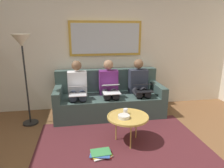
# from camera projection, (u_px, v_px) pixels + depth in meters

# --- Properties ---
(wall_rear) EXTENTS (6.00, 0.12, 2.60)m
(wall_rear) POSITION_uv_depth(u_px,v_px,m) (105.00, 50.00, 4.49)
(wall_rear) COLOR beige
(wall_rear) RESTS_ON ground_plane
(area_rug) EXTENTS (2.60, 1.80, 0.01)m
(area_rug) POSITION_uv_depth(u_px,v_px,m) (121.00, 144.00, 3.16)
(area_rug) COLOR #4C1E23
(area_rug) RESTS_ON ground_plane
(couch) EXTENTS (2.20, 0.90, 0.90)m
(couch) POSITION_uv_depth(u_px,v_px,m) (109.00, 99.00, 4.28)
(couch) COLOR #384C47
(couch) RESTS_ON ground_plane
(framed_mirror) EXTENTS (1.56, 0.05, 0.73)m
(framed_mirror) POSITION_uv_depth(u_px,v_px,m) (106.00, 38.00, 4.33)
(framed_mirror) COLOR #B7892D
(coffee_table) EXTENTS (0.64, 0.64, 0.45)m
(coffee_table) POSITION_uv_depth(u_px,v_px,m) (128.00, 117.00, 3.11)
(coffee_table) COLOR tan
(coffee_table) RESTS_ON ground_plane
(cup) EXTENTS (0.07, 0.07, 0.09)m
(cup) POSITION_uv_depth(u_px,v_px,m) (125.00, 111.00, 3.18)
(cup) COLOR silver
(cup) RESTS_ON coffee_table
(bowl) EXTENTS (0.18, 0.18, 0.05)m
(bowl) POSITION_uv_depth(u_px,v_px,m) (124.00, 117.00, 3.03)
(bowl) COLOR beige
(bowl) RESTS_ON coffee_table
(person_left) EXTENTS (0.38, 0.58, 1.14)m
(person_left) POSITION_uv_depth(u_px,v_px,m) (139.00, 85.00, 4.24)
(person_left) COLOR #2D3342
(person_left) RESTS_ON couch
(laptop_black) EXTENTS (0.35, 0.33, 0.14)m
(laptop_black) POSITION_uv_depth(u_px,v_px,m) (143.00, 87.00, 4.00)
(laptop_black) COLOR black
(person_middle) EXTENTS (0.38, 0.58, 1.14)m
(person_middle) POSITION_uv_depth(u_px,v_px,m) (109.00, 86.00, 4.14)
(person_middle) COLOR #66236B
(person_middle) RESTS_ON couch
(laptop_white) EXTENTS (0.33, 0.37, 0.16)m
(laptop_white) POSITION_uv_depth(u_px,v_px,m) (111.00, 89.00, 3.91)
(laptop_white) COLOR white
(person_right) EXTENTS (0.38, 0.58, 1.14)m
(person_right) POSITION_uv_depth(u_px,v_px,m) (78.00, 88.00, 4.04)
(person_right) COLOR silver
(person_right) RESTS_ON couch
(laptop_silver) EXTENTS (0.32, 0.37, 0.16)m
(laptop_silver) POSITION_uv_depth(u_px,v_px,m) (78.00, 90.00, 3.81)
(laptop_silver) COLOR silver
(magazine_stack) EXTENTS (0.34, 0.27, 0.05)m
(magazine_stack) POSITION_uv_depth(u_px,v_px,m) (101.00, 154.00, 2.86)
(magazine_stack) COLOR red
(magazine_stack) RESTS_ON ground_plane
(standing_lamp) EXTENTS (0.32, 0.32, 1.66)m
(standing_lamp) POSITION_uv_depth(u_px,v_px,m) (23.00, 51.00, 3.50)
(standing_lamp) COLOR black
(standing_lamp) RESTS_ON ground_plane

